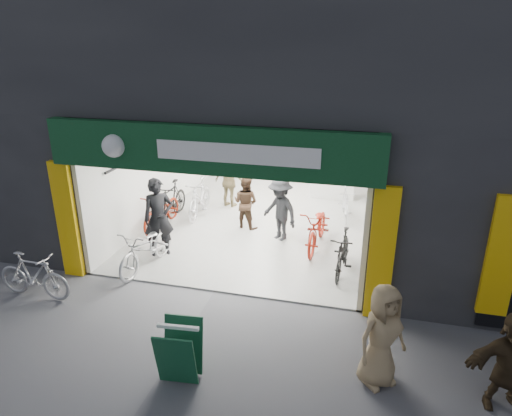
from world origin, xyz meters
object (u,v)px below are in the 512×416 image
at_px(bike_right_front, 343,253).
at_px(parked_bike, 34,275).
at_px(pedestrian_near, 382,336).
at_px(sandwich_board, 180,351).
at_px(bike_left_front, 147,248).

distance_m(bike_right_front, parked_bike, 6.46).
height_order(pedestrian_near, sandwich_board, pedestrian_near).
distance_m(bike_left_front, bike_right_front, 4.39).
xyz_separation_m(parked_bike, pedestrian_near, (6.73, -0.77, 0.34)).
bearing_deg(parked_bike, bike_right_front, -65.15).
xyz_separation_m(parked_bike, sandwich_board, (3.79, -1.47, 0.03)).
xyz_separation_m(bike_right_front, sandwich_board, (-2.14, -4.02, 0.03)).
bearing_deg(bike_left_front, sandwich_board, -47.66).
bearing_deg(pedestrian_near, bike_left_front, 114.57).
relative_size(bike_right_front, pedestrian_near, 0.99).
xyz_separation_m(bike_left_front, sandwich_board, (2.16, -3.14, 0.01)).
bearing_deg(pedestrian_near, parked_bike, 133.61).
relative_size(pedestrian_near, sandwich_board, 1.76).
xyz_separation_m(bike_right_front, pedestrian_near, (0.80, -3.32, 0.34)).
height_order(bike_right_front, pedestrian_near, pedestrian_near).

